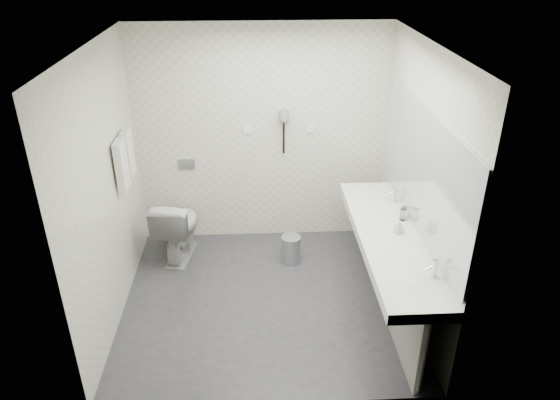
{
  "coord_description": "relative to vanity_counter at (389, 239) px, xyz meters",
  "views": [
    {
      "loc": [
        -0.08,
        -4.16,
        3.28
      ],
      "look_at": [
        0.15,
        0.15,
        1.05
      ],
      "focal_mm": 33.15,
      "sensor_mm": 36.0,
      "label": 1
    }
  ],
  "objects": [
    {
      "name": "pedal_bin",
      "position": [
        -0.82,
        0.88,
        -0.65
      ],
      "size": [
        0.29,
        0.29,
        0.3
      ],
      "primitive_type": "cylinder",
      "rotation": [
        0.0,
        0.0,
        -0.42
      ],
      "color": "#B2B5BA",
      "rests_on": "floor"
    },
    {
      "name": "glass_left",
      "position": [
        0.19,
        0.26,
        0.11
      ],
      "size": [
        0.07,
        0.07,
        0.11
      ],
      "primitive_type": "cylinder",
      "rotation": [
        0.0,
        0.0,
        -0.08
      ],
      "color": "silver",
      "rests_on": "vanity_counter"
    },
    {
      "name": "dryer_cord",
      "position": [
        -0.88,
        1.46,
        0.45
      ],
      "size": [
        0.02,
        0.02,
        0.35
      ],
      "primitive_type": "cylinder",
      "color": "black",
      "rests_on": "dryer_cradle"
    },
    {
      "name": "flush_plate",
      "position": [
        -1.98,
        1.49,
        0.15
      ],
      "size": [
        0.18,
        0.02,
        0.12
      ],
      "primitive_type": "cube",
      "color": "#B2B5BA",
      "rests_on": "wall_back"
    },
    {
      "name": "towel_near",
      "position": [
        -2.46,
        0.61,
        0.53
      ],
      "size": [
        0.07,
        0.24,
        0.48
      ],
      "primitive_type": "cube",
      "color": "silver",
      "rests_on": "towel_rail"
    },
    {
      "name": "switch_plate_a",
      "position": [
        -1.27,
        1.49,
        0.55
      ],
      "size": [
        0.09,
        0.02,
        0.09
      ],
      "primitive_type": "cube",
      "color": "white",
      "rests_on": "wall_back"
    },
    {
      "name": "wall_left",
      "position": [
        -2.52,
        0.2,
        0.45
      ],
      "size": [
        0.0,
        2.6,
        2.6
      ],
      "primitive_type": "plane",
      "rotation": [
        1.57,
        0.0,
        1.57
      ],
      "color": "beige",
      "rests_on": "floor"
    },
    {
      "name": "towel_rail",
      "position": [
        -2.47,
        0.75,
        0.75
      ],
      "size": [
        0.02,
        0.62,
        0.02
      ],
      "primitive_type": "cylinder",
      "rotation": [
        1.57,
        0.0,
        0.0
      ],
      "color": "silver",
      "rests_on": "wall_left"
    },
    {
      "name": "dryer_barrel",
      "position": [
        -0.88,
        1.4,
        0.73
      ],
      "size": [
        0.08,
        0.14,
        0.08
      ],
      "primitive_type": "cylinder",
      "rotation": [
        1.57,
        0.0,
        0.0
      ],
      "color": "gray",
      "rests_on": "dryer_cradle"
    },
    {
      "name": "wall_right",
      "position": [
        0.27,
        0.2,
        0.45
      ],
      "size": [
        0.0,
        2.6,
        2.6
      ],
      "primitive_type": "plane",
      "rotation": [
        1.57,
        0.0,
        -1.57
      ],
      "color": "beige",
      "rests_on": "floor"
    },
    {
      "name": "soap_bottle_a",
      "position": [
        0.08,
        0.02,
        0.11
      ],
      "size": [
        0.07,
        0.07,
        0.11
      ],
      "primitive_type": "imported",
      "rotation": [
        0.0,
        0.0,
        0.76
      ],
      "color": "silver",
      "rests_on": "vanity_counter"
    },
    {
      "name": "soap_bottle_c",
      "position": [
        0.1,
        0.03,
        0.11
      ],
      "size": [
        0.05,
        0.05,
        0.12
      ],
      "primitive_type": "imported",
      "rotation": [
        0.0,
        0.0,
        -0.17
      ],
      "color": "silver",
      "rests_on": "vanity_counter"
    },
    {
      "name": "vanity_post_far",
      "position": [
        0.05,
        1.04,
        -0.42
      ],
      "size": [
        0.06,
        0.06,
        0.75
      ],
      "primitive_type": "cylinder",
      "color": "silver",
      "rests_on": "floor"
    },
    {
      "name": "wall_front",
      "position": [
        -1.12,
        -1.1,
        0.45
      ],
      "size": [
        2.8,
        0.0,
        2.8
      ],
      "primitive_type": "plane",
      "rotation": [
        -1.57,
        0.0,
        0.0
      ],
      "color": "beige",
      "rests_on": "floor"
    },
    {
      "name": "toilet",
      "position": [
        -2.08,
        1.07,
        -0.43
      ],
      "size": [
        0.53,
        0.79,
        0.74
      ],
      "primitive_type": "imported",
      "rotation": [
        0.0,
        0.0,
        2.97
      ],
      "color": "white",
      "rests_on": "floor"
    },
    {
      "name": "glass_right",
      "position": [
        0.22,
        0.33,
        0.1
      ],
      "size": [
        0.06,
        0.06,
        0.1
      ],
      "primitive_type": "cylinder",
      "rotation": [
        0.0,
        0.0,
        0.04
      ],
      "color": "silver",
      "rests_on": "vanity_counter"
    },
    {
      "name": "wall_back",
      "position": [
        -1.12,
        1.5,
        0.45
      ],
      "size": [
        2.8,
        0.0,
        2.8
      ],
      "primitive_type": "plane",
      "rotation": [
        1.57,
        0.0,
        0.0
      ],
      "color": "beige",
      "rests_on": "floor"
    },
    {
      "name": "bin_lid",
      "position": [
        -0.82,
        0.88,
        -0.49
      ],
      "size": [
        0.22,
        0.22,
        0.02
      ],
      "primitive_type": "cylinder",
      "color": "#B2B5BA",
      "rests_on": "pedal_bin"
    },
    {
      "name": "vanity_post_near",
      "position": [
        0.05,
        -1.04,
        -0.42
      ],
      "size": [
        0.06,
        0.06,
        0.75
      ],
      "primitive_type": "cylinder",
      "color": "silver",
      "rests_on": "floor"
    },
    {
      "name": "faucet_far",
      "position": [
        0.19,
        0.65,
        0.12
      ],
      "size": [
        0.04,
        0.04,
        0.15
      ],
      "primitive_type": "cylinder",
      "color": "silver",
      "rests_on": "vanity_counter"
    },
    {
      "name": "switch_plate_b",
      "position": [
        -0.57,
        1.49,
        0.55
      ],
      "size": [
        0.09,
        0.02,
        0.09
      ],
      "primitive_type": "cube",
      "color": "white",
      "rests_on": "wall_back"
    },
    {
      "name": "soap_bottle_b",
      "position": [
        0.1,
        0.06,
        0.1
      ],
      "size": [
        0.11,
        0.11,
        0.1
      ],
      "primitive_type": "imported",
      "rotation": [
        0.0,
        0.0,
        -0.67
      ],
      "color": "silver",
      "rests_on": "vanity_counter"
    },
    {
      "name": "basin_near",
      "position": [
        0.0,
        -0.65,
        0.04
      ],
      "size": [
        0.4,
        0.31,
        0.05
      ],
      "primitive_type": "ellipsoid",
      "color": "white",
      "rests_on": "vanity_counter"
    },
    {
      "name": "vanity_counter",
      "position": [
        0.0,
        0.0,
        0.0
      ],
      "size": [
        0.55,
        2.2,
        0.1
      ],
      "primitive_type": "cube",
      "color": "silver",
      "rests_on": "floor"
    },
    {
      "name": "mirror",
      "position": [
        0.26,
        0.0,
        0.65
      ],
      "size": [
        0.02,
        2.2,
        1.05
      ],
      "primitive_type": "cube",
      "color": "#B2BCC6",
      "rests_on": "wall_right"
    },
    {
      "name": "dryer_cradle",
      "position": [
        -0.88,
        1.47,
        0.7
      ],
      "size": [
        0.1,
        0.04,
        0.14
      ],
      "primitive_type": "cube",
      "color": "gray",
      "rests_on": "wall_back"
    },
    {
      "name": "ceiling",
      "position": [
        -1.12,
        0.2,
        1.7
      ],
      "size": [
        2.8,
        2.8,
        0.0
      ],
      "primitive_type": "plane",
      "rotation": [
        3.14,
        0.0,
        0.0
      ],
      "color": "silver",
      "rests_on": "wall_back"
    },
    {
      "name": "basin_far",
      "position": [
        0.0,
        0.65,
        0.04
      ],
      "size": [
        0.4,
        0.31,
        0.05
      ],
      "primitive_type": "ellipsoid",
      "color": "white",
      "rests_on": "vanity_counter"
    },
    {
      "name": "towel_far",
      "position": [
        -2.46,
        0.89,
        0.53
      ],
      "size": [
        0.07,
        0.24,
        0.48
      ],
      "primitive_type": "cube",
      "color": "silver",
      "rests_on": "towel_rail"
    },
    {
      "name": "faucet_near",
      "position": [
        0.19,
        -0.65,
        0.12
      ],
      "size": [
        0.04,
        0.04,
        0.15
      ],
      "primitive_type": "cylinder",
      "color": "silver",
      "rests_on": "vanity_counter"
    },
    {
      "name": "floor",
      "position": [
        -1.12,
        0.2,
        -0.8
      ],
      "size": [
        2.8,
        2.8,
        0.0
      ],
      "primitive_type": "plane",
      "color": "#2E2D33",
      "rests_on": "ground"
    },
    {
      "name": "vanity_panel",
      "position": [
        0.02,
        0.0,
        -0.42
      ],
      "size": [
        0.03,
        2.15,
        0.75
      ],
      "primitive_type": "cube",
      "color": "gray",
      "rests_on": "floor"
    }
  ]
}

